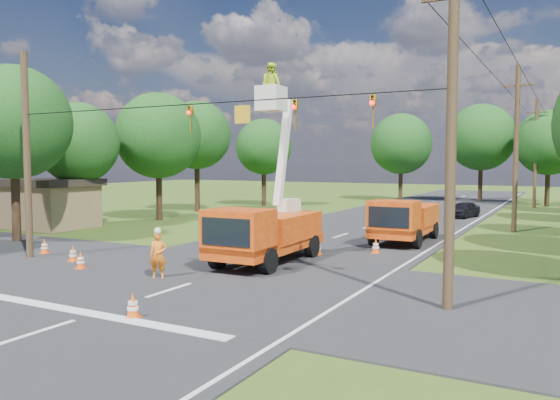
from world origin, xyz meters
The scene contains 30 objects.
ground centered at (0.00, 20.00, 0.00)m, with size 140.00×140.00×0.00m, color #365519.
road_main centered at (0.00, 20.00, 0.00)m, with size 12.00×100.00×0.06m, color black.
road_cross centered at (0.00, 2.00, 0.00)m, with size 56.00×10.00×0.07m, color black.
stop_bar centered at (0.00, -3.20, 0.00)m, with size 9.00×0.45×0.02m, color silver.
edge_line centered at (5.60, 20.00, 0.00)m, with size 0.12×90.00×0.02m, color silver.
bucket_truck centered at (0.33, 5.79, 1.77)m, with size 2.73×6.58×8.36m.
second_truck centered at (3.85, 14.26, 1.22)m, with size 2.58×6.30×2.34m.
ground_worker centered at (-1.65, 1.37, 0.86)m, with size 0.63×0.41×1.72m, color #FA4E15.
distant_car centered at (4.35, 29.09, 0.62)m, with size 1.47×3.66×1.25m, color black.
traffic_cone_0 centered at (1.15, -2.91, 0.36)m, with size 0.38×0.38×0.71m.
traffic_cone_1 centered at (1.43, 8.64, 0.36)m, with size 0.38×0.38×0.71m.
traffic_cone_2 centered at (3.63, 10.29, 0.36)m, with size 0.38×0.38×0.71m.
traffic_cone_3 centered at (-5.50, 1.25, 0.36)m, with size 0.38×0.38×0.71m.
traffic_cone_4 centered at (-7.02, 2.21, 0.36)m, with size 0.38×0.38×0.71m.
traffic_cone_5 centered at (-9.79, 2.98, 0.36)m, with size 0.38×0.38×0.71m.
traffic_cone_6 centered at (3.06, 17.69, 0.36)m, with size 0.38×0.38×0.71m.
pole_right_near centered at (8.50, 2.00, 5.11)m, with size 1.80×0.30×10.00m.
pole_right_mid centered at (8.50, 22.00, 5.11)m, with size 1.80×0.30×10.00m.
pole_right_far centered at (8.50, 42.00, 5.11)m, with size 1.80×0.30×10.00m.
pole_left centered at (-9.50, 2.00, 4.50)m, with size 0.30×0.30×9.00m.
signal_span centered at (2.23, 1.99, 5.88)m, with size 18.00×0.29×1.07m.
shed centered at (-18.00, 10.00, 1.62)m, with size 5.50×4.50×3.15m.
tree_left_b centered at (-14.50, 5.00, 6.31)m, with size 6.00×6.00×9.32m.
tree_left_c centered at (-16.50, 11.00, 5.44)m, with size 5.20×5.20×8.06m.
tree_left_d centered at (-15.00, 17.00, 6.12)m, with size 6.20×6.20×9.24m.
tree_left_e centered at (-16.80, 24.00, 6.49)m, with size 5.80×5.80×9.41m.
tree_left_f centered at (-14.80, 32.00, 5.69)m, with size 5.40×5.40×8.40m.
tree_far_a centered at (-5.00, 45.00, 6.19)m, with size 6.60×6.60×9.50m.
tree_far_b centered at (3.00, 47.00, 6.81)m, with size 7.00×7.00×10.32m.
tree_far_c centered at (9.50, 44.00, 6.06)m, with size 6.20×6.20×9.18m.
Camera 1 is at (11.52, -13.82, 4.25)m, focal length 35.00 mm.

